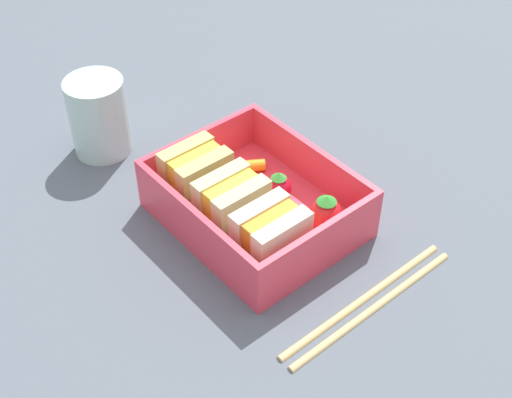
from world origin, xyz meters
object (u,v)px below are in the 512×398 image
at_px(chopstick_pair, 368,302).
at_px(sandwich_center, 196,175).
at_px(sandwich_left, 271,236).
at_px(drinking_glass, 99,116).
at_px(strawberry_far_left, 326,213).
at_px(strawberry_left, 278,187).
at_px(sandwich_center_left, 232,204).
at_px(carrot_stick_far_left, 247,166).

bearing_deg(chopstick_pair, sandwich_center, 10.07).
xyz_separation_m(sandwich_left, chopstick_pair, (-0.09, -0.03, -0.03)).
xyz_separation_m(chopstick_pair, drinking_glass, (0.33, 0.06, 0.04)).
xyz_separation_m(strawberry_far_left, chopstick_pair, (-0.08, 0.03, -0.03)).
xyz_separation_m(strawberry_left, drinking_glass, (0.19, 0.08, 0.02)).
relative_size(strawberry_far_left, drinking_glass, 0.44).
bearing_deg(strawberry_left, chopstick_pair, 171.06).
bearing_deg(chopstick_pair, strawberry_far_left, -19.13).
distance_m(sandwich_center_left, carrot_stick_far_left, 0.08).
distance_m(strawberry_far_left, chopstick_pair, 0.09).
bearing_deg(drinking_glass, sandwich_center, -169.91).
relative_size(strawberry_far_left, strawberry_left, 1.17).
distance_m(sandwich_center, strawberry_left, 0.08).
bearing_deg(chopstick_pair, drinking_glass, 10.08).
distance_m(carrot_stick_far_left, drinking_glass, 0.16).
bearing_deg(strawberry_far_left, sandwich_center_left, 48.27).
distance_m(strawberry_far_left, strawberry_left, 0.06).
height_order(sandwich_left, carrot_stick_far_left, sandwich_left).
bearing_deg(strawberry_left, carrot_stick_far_left, -2.99).
distance_m(strawberry_left, chopstick_pair, 0.15).
xyz_separation_m(strawberry_left, chopstick_pair, (-0.14, 0.02, -0.02)).
distance_m(sandwich_left, drinking_glass, 0.25).
distance_m(sandwich_center, drinking_glass, 0.14).
bearing_deg(carrot_stick_far_left, sandwich_center_left, 130.72).
distance_m(sandwich_left, chopstick_pair, 0.10).
bearing_deg(sandwich_center_left, carrot_stick_far_left, -49.28).
distance_m(strawberry_far_left, drinking_glass, 0.26).
height_order(sandwich_center, strawberry_far_left, sandwich_center).
bearing_deg(drinking_glass, strawberry_left, -156.87).
height_order(strawberry_far_left, carrot_stick_far_left, strawberry_far_left).
distance_m(sandwich_center, chopstick_pair, 0.20).
bearing_deg(sandwich_left, strawberry_far_left, -92.88).
bearing_deg(sandwich_left, strawberry_left, -46.53).
distance_m(chopstick_pair, drinking_glass, 0.34).
bearing_deg(strawberry_far_left, strawberry_left, 6.98).
relative_size(sandwich_left, strawberry_far_left, 1.57).
xyz_separation_m(strawberry_far_left, drinking_glass, (0.25, 0.09, 0.01)).
height_order(sandwich_center, strawberry_left, sandwich_center).
bearing_deg(sandwich_center, sandwich_left, 180.00).
bearing_deg(strawberry_far_left, sandwich_center, 29.98).
bearing_deg(strawberry_left, strawberry_far_left, -173.02).
distance_m(sandwich_left, strawberry_left, 0.08).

